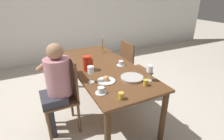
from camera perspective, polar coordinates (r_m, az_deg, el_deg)
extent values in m
plane|color=beige|center=(2.90, -2.69, -12.08)|extent=(20.00, 20.00, 0.00)
cube|color=white|center=(4.79, -16.14, 18.25)|extent=(10.00, 0.06, 2.60)
cube|color=brown|center=(2.55, -2.99, 1.10)|extent=(0.85, 1.98, 0.03)
cylinder|color=#472D19|center=(1.91, -1.44, -21.19)|extent=(0.07, 0.07, 0.70)
cylinder|color=#472D19|center=(2.24, 16.36, -14.40)|extent=(0.07, 0.07, 0.70)
cylinder|color=#472D19|center=(3.42, -14.89, -0.25)|extent=(0.07, 0.07, 0.70)
cylinder|color=#472D19|center=(3.61, -3.51, 1.89)|extent=(0.07, 0.07, 0.70)
cylinder|color=brown|center=(2.34, -19.77, -17.24)|extent=(0.04, 0.04, 0.44)
cylinder|color=brown|center=(2.64, -20.97, -12.24)|extent=(0.04, 0.04, 0.44)
cylinder|color=brown|center=(2.38, -10.69, -15.26)|extent=(0.04, 0.04, 0.44)
cylinder|color=brown|center=(2.67, -13.02, -10.61)|extent=(0.04, 0.04, 0.44)
cube|color=brown|center=(2.37, -16.77, -9.23)|extent=(0.42, 0.42, 0.03)
cube|color=brown|center=(2.26, -12.71, -2.36)|extent=(0.03, 0.39, 0.52)
cylinder|color=brown|center=(3.41, 8.49, -2.21)|extent=(0.04, 0.04, 0.44)
cylinder|color=brown|center=(3.15, 12.30, -4.84)|extent=(0.04, 0.04, 0.44)
cylinder|color=brown|center=(3.23, 3.05, -3.53)|extent=(0.04, 0.04, 0.44)
cylinder|color=brown|center=(2.95, 6.61, -6.49)|extent=(0.04, 0.04, 0.44)
cube|color=brown|center=(3.07, 7.85, -0.35)|extent=(0.42, 0.42, 0.03)
cube|color=brown|center=(2.87, 4.88, 3.90)|extent=(0.03, 0.39, 0.52)
cylinder|color=#33333D|center=(2.39, -19.12, -15.66)|extent=(0.09, 0.09, 0.47)
cylinder|color=#33333D|center=(2.52, -19.70, -13.48)|extent=(0.09, 0.09, 0.47)
cube|color=#33333D|center=(2.30, -18.52, -8.70)|extent=(0.30, 0.34, 0.11)
cylinder|color=#B77A84|center=(2.18, -17.14, -2.12)|extent=(0.30, 0.30, 0.46)
sphere|color=#A37556|center=(2.07, -18.20, 5.76)|extent=(0.19, 0.19, 0.19)
cylinder|color=#A37556|center=(2.32, -20.87, 2.04)|extent=(0.25, 0.06, 0.20)
cylinder|color=red|center=(2.37, -8.07, 2.17)|extent=(0.12, 0.12, 0.20)
cube|color=red|center=(2.39, -6.56, 2.67)|extent=(0.02, 0.02, 0.09)
cone|color=red|center=(2.33, -9.26, 3.82)|extent=(0.04, 0.04, 0.04)
cylinder|color=white|center=(2.16, 11.91, -3.33)|extent=(0.07, 0.07, 0.00)
cylinder|color=white|center=(2.13, 12.04, -1.96)|extent=(0.01, 0.01, 0.11)
cylinder|color=white|center=(2.09, 12.27, 0.43)|extent=(0.08, 0.08, 0.08)
cylinder|color=white|center=(2.09, -6.76, -3.89)|extent=(0.07, 0.07, 0.00)
cylinder|color=white|center=(2.06, -6.84, -2.45)|extent=(0.01, 0.01, 0.11)
cylinder|color=white|center=(2.02, -6.98, 0.06)|extent=(0.08, 0.08, 0.09)
cylinder|color=gold|center=(2.03, -6.95, -0.43)|extent=(0.06, 0.06, 0.05)
cylinder|color=silver|center=(1.87, -3.58, -7.44)|extent=(0.12, 0.12, 0.01)
cylinder|color=silver|center=(1.85, -3.61, -6.53)|extent=(0.07, 0.07, 0.06)
cube|color=silver|center=(1.86, -2.38, -6.15)|extent=(0.01, 0.01, 0.03)
cylinder|color=silver|center=(2.55, 2.94, 1.59)|extent=(0.12, 0.12, 0.01)
cylinder|color=silver|center=(2.54, 2.96, 2.32)|extent=(0.07, 0.07, 0.06)
cube|color=silver|center=(2.56, 3.81, 2.54)|extent=(0.01, 0.01, 0.03)
cylinder|color=#B7B2A8|center=(2.16, 6.51, -2.70)|extent=(0.27, 0.27, 0.02)
cylinder|color=#B7B2A8|center=(2.16, 6.53, -2.35)|extent=(0.28, 0.28, 0.01)
cylinder|color=silver|center=(2.09, -1.93, -3.57)|extent=(0.22, 0.22, 0.01)
sphere|color=tan|center=(2.08, -1.94, -2.84)|extent=(0.07, 0.07, 0.07)
cylinder|color=gold|center=(1.75, 2.98, -8.43)|extent=(0.06, 0.06, 0.07)
cylinder|color=gold|center=(1.73, 3.00, -7.52)|extent=(0.06, 0.06, 0.01)
cylinder|color=gold|center=(2.03, 10.92, -4.07)|extent=(0.06, 0.06, 0.07)
cylinder|color=gold|center=(2.01, 11.00, -3.25)|extent=(0.06, 0.06, 0.01)
cylinder|color=olive|center=(3.10, -3.06, 5.78)|extent=(0.06, 0.06, 0.01)
cylinder|color=olive|center=(3.06, -3.11, 8.06)|extent=(0.02, 0.02, 0.24)
cylinder|color=beige|center=(3.03, -3.18, 10.71)|extent=(0.02, 0.02, 0.05)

